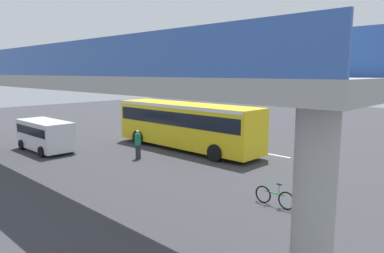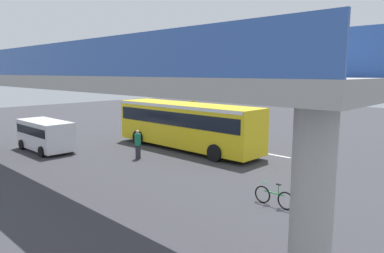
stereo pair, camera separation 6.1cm
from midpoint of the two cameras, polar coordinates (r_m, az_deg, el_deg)
name	(u,v)px [view 1 (the left image)]	position (r m, az deg, el deg)	size (l,w,h in m)	color
ground	(188,147)	(25.39, -0.79, -3.25)	(80.00, 80.00, 0.00)	#38383D
city_bus	(186,122)	(24.28, -1.06, 0.72)	(11.54, 2.85, 3.15)	yellow
parked_van	(45,134)	(25.80, -22.63, -1.06)	(4.80, 2.17, 2.05)	silver
bicycle_green	(275,197)	(14.65, 13.02, -11.02)	(1.77, 0.44, 0.96)	black
pedestrian	(138,145)	(21.96, -8.77, -2.88)	(0.38, 0.38, 1.79)	#2D2D38
traffic_sign	(192,111)	(31.36, -0.02, 2.54)	(0.08, 0.60, 2.80)	slate
lane_dash_leftmost	(276,155)	(23.39, 13.33, -4.52)	(2.00, 0.20, 0.01)	silver
lane_dash_left	(227,146)	(25.58, 5.58, -3.19)	(2.00, 0.20, 0.01)	silver
lane_dash_centre	(187,139)	(28.17, -0.84, -2.05)	(2.00, 0.20, 0.01)	silver
lane_dash_right	(155,133)	(31.06, -6.11, -1.08)	(2.00, 0.20, 0.01)	silver
pedestrian_overpass	(30,86)	(18.75, -24.68, 5.94)	(30.58, 2.60, 6.25)	#9E9E99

